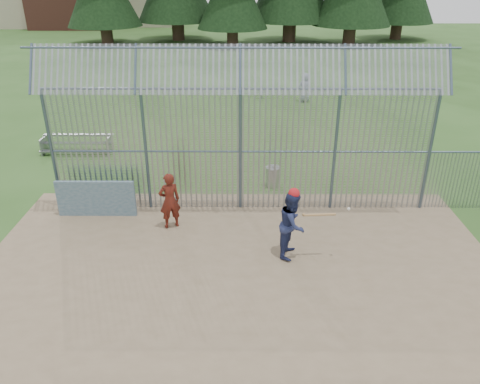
{
  "coord_description": "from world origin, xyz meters",
  "views": [
    {
      "loc": [
        0.08,
        -10.39,
        7.29
      ],
      "look_at": [
        0.0,
        2.0,
        1.3
      ],
      "focal_mm": 35.0,
      "sensor_mm": 36.0,
      "label": 1
    }
  ],
  "objects_px": {
    "dugout_wall": "(96,198)",
    "bleacher": "(77,144)",
    "trash_can": "(273,176)",
    "batter": "(292,224)",
    "onlooker": "(170,201)"
  },
  "relations": [
    {
      "from": "dugout_wall",
      "to": "trash_can",
      "type": "distance_m",
      "value": 6.24
    },
    {
      "from": "dugout_wall",
      "to": "bleacher",
      "type": "relative_size",
      "value": 0.83
    },
    {
      "from": "dugout_wall",
      "to": "batter",
      "type": "xyz_separation_m",
      "value": [
        6.03,
        -2.23,
        0.35
      ]
    },
    {
      "from": "bleacher",
      "to": "batter",
      "type": "bearing_deg",
      "value": -42.88
    },
    {
      "from": "trash_can",
      "to": "dugout_wall",
      "type": "bearing_deg",
      "value": -158.16
    },
    {
      "from": "trash_can",
      "to": "bleacher",
      "type": "distance_m",
      "value": 8.91
    },
    {
      "from": "dugout_wall",
      "to": "onlooker",
      "type": "height_order",
      "value": "onlooker"
    },
    {
      "from": "batter",
      "to": "dugout_wall",
      "type": "bearing_deg",
      "value": 86.65
    },
    {
      "from": "bleacher",
      "to": "dugout_wall",
      "type": "bearing_deg",
      "value": -66.44
    },
    {
      "from": "trash_can",
      "to": "bleacher",
      "type": "height_order",
      "value": "trash_can"
    },
    {
      "from": "dugout_wall",
      "to": "bleacher",
      "type": "height_order",
      "value": "dugout_wall"
    },
    {
      "from": "batter",
      "to": "onlooker",
      "type": "xyz_separation_m",
      "value": [
        -3.56,
        1.52,
        -0.06
      ]
    },
    {
      "from": "onlooker",
      "to": "dugout_wall",
      "type": "bearing_deg",
      "value": -39.13
    },
    {
      "from": "onlooker",
      "to": "bleacher",
      "type": "xyz_separation_m",
      "value": [
        -4.94,
        6.38,
        -0.5
      ]
    },
    {
      "from": "trash_can",
      "to": "bleacher",
      "type": "bearing_deg",
      "value": 157.89
    }
  ]
}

